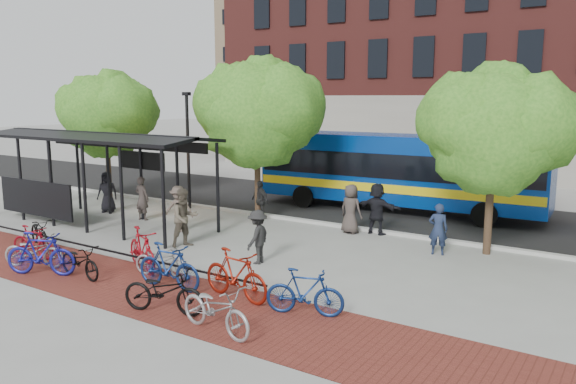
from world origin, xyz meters
The scene contains 32 objects.
ground centered at (0.00, 0.00, 0.00)m, with size 160.00×160.00×0.00m, color #9E9E99.
asphalt_street centered at (0.00, 8.00, 0.01)m, with size 160.00×8.00×0.01m, color black.
curb centered at (0.00, 4.00, 0.06)m, with size 160.00×0.25×0.12m, color #B7B7B2.
brick_strip centered at (-2.00, -5.00, 0.00)m, with size 24.00×3.00×0.01m, color maroon.
bike_rack_rail centered at (-3.30, -4.10, 0.00)m, with size 12.00×0.05×0.95m, color black.
bus_shelter centered at (-8.13, -0.48, 3.00)m, with size 10.60×3.07×3.60m.
tree_a centered at (-11.91, 3.35, 4.24)m, with size 4.90×4.00×6.18m.
tree_b centered at (-2.90, 3.35, 4.46)m, with size 5.15×4.20×6.47m.
tree_c centered at (6.09, 3.35, 4.05)m, with size 4.66×3.80×5.92m.
lamp_post_left centered at (-7.00, 3.60, 2.75)m, with size 0.35×0.20×5.12m.
bus centered at (0.99, 8.11, 1.90)m, with size 12.38×3.40×3.31m.
bike_0 centered at (-6.68, -3.94, 0.48)m, with size 0.64×1.83×0.96m, color black.
bike_1 centered at (-5.62, -4.86, 0.51)m, with size 0.48×1.69×1.02m, color maroon.
bike_2 centered at (-4.72, -5.40, 0.49)m, with size 0.65×1.86×0.98m, color gray.
bike_3 centered at (-3.85, -5.74, 0.62)m, with size 0.58×2.06×1.24m, color navy.
bike_4 centered at (-2.78, -5.27, 0.46)m, with size 0.62×1.77×0.93m, color black.
bike_5 centered at (-1.84, -3.88, 0.62)m, with size 0.58×2.05×1.23m, color maroon.
bike_6 centered at (-0.97, -3.98, 0.44)m, with size 0.59×1.68×0.88m, color #949496.
bike_7 centered at (-0.06, -4.60, 0.61)m, with size 0.57×2.02×1.21m, color navy.
bike_8 centered at (1.05, -5.86, 0.53)m, with size 0.70×2.02×1.06m, color black.
bike_9 centered at (1.87, -4.24, 0.63)m, with size 0.59×2.09×1.26m, color maroon.
bike_10 centered at (2.77, -6.05, 0.53)m, with size 0.71×2.04×1.07m, color #99999B.
bike_11 centered at (3.82, -4.20, 0.55)m, with size 0.52×1.83×1.10m, color navy.
pedestrian_0 centered at (-9.41, 1.08, 0.88)m, with size 0.86×0.56×1.76m, color black.
pedestrian_1 centered at (-6.92, 0.78, 0.89)m, with size 0.65×0.43×1.78m, color #403733.
pedestrian_3 centered at (-4.25, 0.10, 0.86)m, with size 1.11×0.64×1.72m, color brown.
pedestrian_4 centered at (-2.89, 3.29, 0.81)m, with size 0.95×0.40×1.63m, color #282828.
pedestrian_5 centered at (1.98, 3.80, 0.94)m, with size 1.74×0.55×1.87m, color black.
pedestrian_6 centered at (1.13, 3.39, 0.90)m, with size 0.88×0.57×1.80m, color #423935.
pedestrian_7 centered at (4.71, 2.38, 0.82)m, with size 0.60×0.39×1.64m, color #1E2A47.
pedestrian_8 centered at (-2.62, -1.30, 0.98)m, with size 0.95×0.74×1.96m, color brown.
pedestrian_9 centered at (0.52, -1.50, 0.81)m, with size 1.05×0.60×1.62m, color black.
Camera 1 is at (10.17, -14.58, 4.93)m, focal length 35.00 mm.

